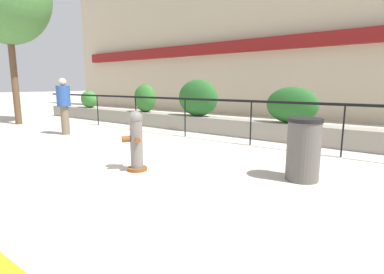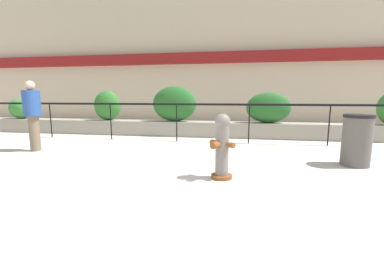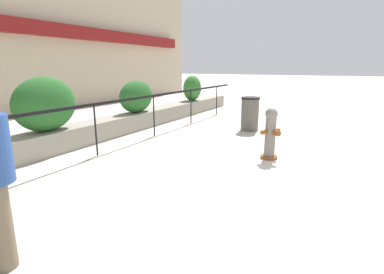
{
  "view_description": "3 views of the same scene",
  "coord_description": "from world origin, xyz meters",
  "px_view_note": "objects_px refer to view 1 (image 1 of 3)",
  "views": [
    {
      "loc": [
        5.53,
        -2.02,
        1.53
      ],
      "look_at": [
        1.84,
        2.83,
        0.46
      ],
      "focal_mm": 28.0,
      "sensor_mm": 36.0,
      "label": 1
    },
    {
      "loc": [
        1.8,
        -2.63,
        1.36
      ],
      "look_at": [
        0.83,
        2.86,
        0.47
      ],
      "focal_mm": 24.0,
      "sensor_mm": 36.0,
      "label": 2
    },
    {
      "loc": [
        -4.54,
        0.09,
        1.92
      ],
      "look_at": [
        1.02,
        3.1,
        0.41
      ],
      "focal_mm": 28.0,
      "sensor_mm": 36.0,
      "label": 3
    }
  ],
  "objects_px": {
    "hedge_bush_2": "(198,98)",
    "hedge_bush_3": "(292,105)",
    "hedge_bush_1": "(145,98)",
    "fire_hydrant": "(136,140)",
    "pedestrian": "(64,103)",
    "trash_bin": "(303,149)",
    "hedge_bush_0": "(89,99)"
  },
  "relations": [
    {
      "from": "hedge_bush_0",
      "to": "pedestrian",
      "type": "bearing_deg",
      "value": -43.28
    },
    {
      "from": "hedge_bush_0",
      "to": "trash_bin",
      "type": "xyz_separation_m",
      "value": [
        10.56,
        -3.21,
        -0.38
      ]
    },
    {
      "from": "hedge_bush_0",
      "to": "pedestrian",
      "type": "distance_m",
      "value": 4.5
    },
    {
      "from": "pedestrian",
      "to": "hedge_bush_1",
      "type": "bearing_deg",
      "value": 83.67
    },
    {
      "from": "fire_hydrant",
      "to": "hedge_bush_2",
      "type": "bearing_deg",
      "value": 113.14
    },
    {
      "from": "hedge_bush_0",
      "to": "hedge_bush_1",
      "type": "relative_size",
      "value": 0.91
    },
    {
      "from": "hedge_bush_3",
      "to": "fire_hydrant",
      "type": "distance_m",
      "value": 4.65
    },
    {
      "from": "hedge_bush_0",
      "to": "hedge_bush_2",
      "type": "xyz_separation_m",
      "value": [
        6.1,
        0.0,
        0.21
      ]
    },
    {
      "from": "hedge_bush_2",
      "to": "hedge_bush_3",
      "type": "relative_size",
      "value": 1.07
    },
    {
      "from": "hedge_bush_1",
      "to": "fire_hydrant",
      "type": "height_order",
      "value": "hedge_bush_1"
    },
    {
      "from": "hedge_bush_2",
      "to": "fire_hydrant",
      "type": "bearing_deg",
      "value": -66.86
    },
    {
      "from": "hedge_bush_0",
      "to": "trash_bin",
      "type": "distance_m",
      "value": 11.04
    },
    {
      "from": "hedge_bush_1",
      "to": "hedge_bush_3",
      "type": "bearing_deg",
      "value": 0.0
    },
    {
      "from": "hedge_bush_1",
      "to": "hedge_bush_2",
      "type": "bearing_deg",
      "value": 0.0
    },
    {
      "from": "hedge_bush_2",
      "to": "hedge_bush_1",
      "type": "bearing_deg",
      "value": 180.0
    },
    {
      "from": "hedge_bush_1",
      "to": "hedge_bush_3",
      "type": "distance_m",
      "value": 5.61
    },
    {
      "from": "hedge_bush_3",
      "to": "fire_hydrant",
      "type": "height_order",
      "value": "hedge_bush_3"
    },
    {
      "from": "hedge_bush_2",
      "to": "trash_bin",
      "type": "distance_m",
      "value": 5.52
    },
    {
      "from": "hedge_bush_2",
      "to": "hedge_bush_3",
      "type": "height_order",
      "value": "hedge_bush_2"
    },
    {
      "from": "hedge_bush_3",
      "to": "trash_bin",
      "type": "xyz_separation_m",
      "value": [
        1.33,
        -3.21,
        -0.48
      ]
    },
    {
      "from": "hedge_bush_1",
      "to": "fire_hydrant",
      "type": "relative_size",
      "value": 0.97
    },
    {
      "from": "hedge_bush_2",
      "to": "hedge_bush_3",
      "type": "bearing_deg",
      "value": 0.0
    },
    {
      "from": "hedge_bush_3",
      "to": "fire_hydrant",
      "type": "bearing_deg",
      "value": -105.29
    },
    {
      "from": "hedge_bush_3",
      "to": "hedge_bush_1",
      "type": "bearing_deg",
      "value": 180.0
    },
    {
      "from": "hedge_bush_0",
      "to": "pedestrian",
      "type": "relative_size",
      "value": 0.55
    },
    {
      "from": "hedge_bush_1",
      "to": "hedge_bush_2",
      "type": "distance_m",
      "value": 2.49
    },
    {
      "from": "fire_hydrant",
      "to": "pedestrian",
      "type": "xyz_separation_m",
      "value": [
        -4.73,
        1.38,
        0.44
      ]
    },
    {
      "from": "hedge_bush_2",
      "to": "fire_hydrant",
      "type": "relative_size",
      "value": 1.4
    },
    {
      "from": "hedge_bush_0",
      "to": "trash_bin",
      "type": "relative_size",
      "value": 0.94
    },
    {
      "from": "hedge_bush_3",
      "to": "trash_bin",
      "type": "relative_size",
      "value": 1.4
    },
    {
      "from": "hedge_bush_0",
      "to": "pedestrian",
      "type": "xyz_separation_m",
      "value": [
        3.28,
        -3.09,
        0.1
      ]
    },
    {
      "from": "trash_bin",
      "to": "hedge_bush_2",
      "type": "bearing_deg",
      "value": 144.22
    }
  ]
}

